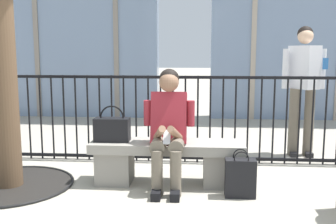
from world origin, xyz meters
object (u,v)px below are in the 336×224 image
at_px(seated_person_with_phone, 168,125).
at_px(bystander_at_railing, 303,81).
at_px(stone_bench, 167,158).
at_px(shopping_bag, 240,178).
at_px(handbag_on_bench, 112,129).

distance_m(seated_person_with_phone, bystander_at_railing, 2.22).
xyz_separation_m(stone_bench, bystander_at_railing, (1.69, 1.30, 0.73)).
relative_size(stone_bench, seated_person_with_phone, 1.32).
distance_m(stone_bench, seated_person_with_phone, 0.40).
bearing_deg(stone_bench, seated_person_with_phone, -80.24).
relative_size(stone_bench, shopping_bag, 3.48).
bearing_deg(bystander_at_railing, handbag_on_bench, -149.97).
distance_m(stone_bench, bystander_at_railing, 2.25).
height_order(stone_bench, handbag_on_bench, handbag_on_bench).
bearing_deg(handbag_on_bench, shopping_bag, -14.09).
bearing_deg(shopping_bag, handbag_on_bench, 165.91).
relative_size(stone_bench, bystander_at_railing, 0.94).
relative_size(handbag_on_bench, bystander_at_railing, 0.22).
bearing_deg(seated_person_with_phone, stone_bench, 99.76).
bearing_deg(shopping_bag, stone_bench, 155.10).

